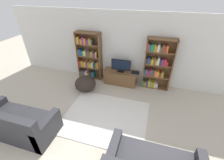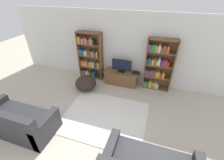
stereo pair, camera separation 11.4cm
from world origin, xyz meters
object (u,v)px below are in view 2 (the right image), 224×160
bookshelf_left (90,57)px  laptop (136,73)px  television (122,66)px  bookshelf_right (157,65)px  tv_stand (121,77)px  beanbag_ottoman (86,83)px  couch_left_sectional (18,122)px

bookshelf_left → laptop: size_ratio=6.45×
television → bookshelf_right: bearing=7.0°
tv_stand → beanbag_ottoman: 1.36m
television → beanbag_ottoman: bearing=-145.3°
bookshelf_right → couch_left_sectional: size_ratio=0.98×
bookshelf_left → beanbag_ottoman: bookshelf_left is taller
tv_stand → laptop: bearing=4.4°
tv_stand → couch_left_sectional: size_ratio=0.67×
laptop → couch_left_sectional: bearing=-129.1°
bookshelf_right → television: bookshelf_right is taller
bookshelf_left → laptop: bearing=-2.9°
bookshelf_left → laptop: (1.87, -0.09, -0.35)m
tv_stand → bookshelf_left: bearing=174.2°
television → tv_stand: bearing=90.0°
bookshelf_right → couch_left_sectional: (-3.17, -3.14, -0.60)m
tv_stand → television: bearing=-90.0°
television → laptop: television is taller
bookshelf_left → beanbag_ottoman: bearing=-76.9°
bookshelf_right → couch_left_sectional: bearing=-135.3°
tv_stand → beanbag_ottoman: size_ratio=1.70×
bookshelf_left → couch_left_sectional: 3.24m
couch_left_sectional → beanbag_ottoman: couch_left_sectional is taller
laptop → beanbag_ottoman: size_ratio=0.39×
laptop → beanbag_ottoman: laptop is taller
television → couch_left_sectional: bearing=-122.9°
beanbag_ottoman → laptop: bearing=26.5°
television → bookshelf_left: bearing=173.5°
television → beanbag_ottoman: size_ratio=0.96×
bookshelf_left → couch_left_sectional: size_ratio=0.98×
bookshelf_right → television: 1.26m
couch_left_sectional → bookshelf_left: bearing=79.1°
bookshelf_right → tv_stand: bookshelf_right is taller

